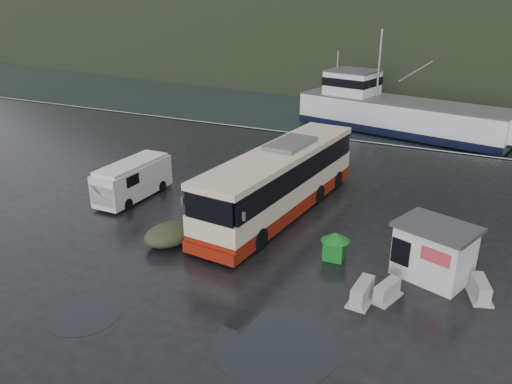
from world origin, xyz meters
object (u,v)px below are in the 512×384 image
at_px(dome_tent, 171,244).
at_px(waste_bin_left, 219,246).
at_px(white_van, 135,198).
at_px(jersey_barrier_a, 386,298).
at_px(jersey_barrier_b, 361,301).
at_px(coach_bus, 280,212).
at_px(jersey_barrier_c, 479,297).
at_px(fishing_trawler, 401,119).
at_px(waste_bin_right, 334,258).
at_px(ticket_kiosk, 430,277).

bearing_deg(dome_tent, waste_bin_left, 19.56).
height_order(white_van, jersey_barrier_a, white_van).
xyz_separation_m(waste_bin_left, jersey_barrier_b, (7.39, -1.52, 0.00)).
bearing_deg(jersey_barrier_a, white_van, 165.45).
distance_m(coach_bus, jersey_barrier_c, 11.39).
bearing_deg(white_van, coach_bus, 12.70).
height_order(waste_bin_left, jersey_barrier_c, waste_bin_left).
bearing_deg(dome_tent, fishing_trawler, 81.10).
relative_size(waste_bin_right, fishing_trawler, 0.05).
bearing_deg(ticket_kiosk, fishing_trawler, 123.04).
relative_size(waste_bin_left, fishing_trawler, 0.06).
xyz_separation_m(ticket_kiosk, jersey_barrier_a, (-1.35, -2.49, 0.00)).
distance_m(coach_bus, waste_bin_left, 5.18).
bearing_deg(white_van, fishing_trawler, 69.83).
distance_m(waste_bin_left, fishing_trawler, 31.03).
xyz_separation_m(dome_tent, jersey_barrier_c, (13.81, 1.60, 0.00)).
distance_m(dome_tent, jersey_barrier_b, 9.67).
distance_m(jersey_barrier_a, jersey_barrier_b, 1.03).
bearing_deg(waste_bin_right, coach_bus, 139.07).
xyz_separation_m(waste_bin_left, dome_tent, (-2.25, -0.80, 0.00)).
xyz_separation_m(ticket_kiosk, jersey_barrier_b, (-2.19, -3.08, 0.00)).
distance_m(ticket_kiosk, jersey_barrier_b, 3.78).
height_order(white_van, fishing_trawler, fishing_trawler).
bearing_deg(white_van, waste_bin_right, -7.96).
distance_m(white_van, fishing_trawler, 29.59).
relative_size(jersey_barrier_c, fishing_trawler, 0.06).
xyz_separation_m(waste_bin_left, ticket_kiosk, (9.58, 1.56, 0.00)).
bearing_deg(ticket_kiosk, jersey_barrier_b, -105.58).
bearing_deg(ticket_kiosk, waste_bin_left, -150.89).
relative_size(white_van, jersey_barrier_a, 3.68).
relative_size(ticket_kiosk, jersey_barrier_c, 2.01).
bearing_deg(white_van, ticket_kiosk, -5.13).
bearing_deg(fishing_trawler, waste_bin_left, -82.62).
height_order(coach_bus, jersey_barrier_a, coach_bus).
relative_size(coach_bus, jersey_barrier_a, 9.22).
relative_size(coach_bus, ticket_kiosk, 4.32).
relative_size(white_van, waste_bin_left, 3.92).
bearing_deg(jersey_barrier_a, coach_bus, 140.25).
bearing_deg(jersey_barrier_a, jersey_barrier_b, -145.25).
xyz_separation_m(waste_bin_left, jersey_barrier_c, (11.55, 0.80, 0.00)).
bearing_deg(fishing_trawler, jersey_barrier_a, -67.77).
distance_m(waste_bin_right, jersey_barrier_b, 3.48).
height_order(dome_tent, ticket_kiosk, ticket_kiosk).
height_order(white_van, waste_bin_right, white_van).
xyz_separation_m(coach_bus, dome_tent, (-3.26, -5.88, 0.00)).
height_order(waste_bin_right, ticket_kiosk, ticket_kiosk).
relative_size(waste_bin_left, waste_bin_right, 1.05).
xyz_separation_m(dome_tent, jersey_barrier_a, (10.49, -0.13, 0.00)).
bearing_deg(waste_bin_left, waste_bin_right, 13.70).
distance_m(waste_bin_left, waste_bin_right, 5.52).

